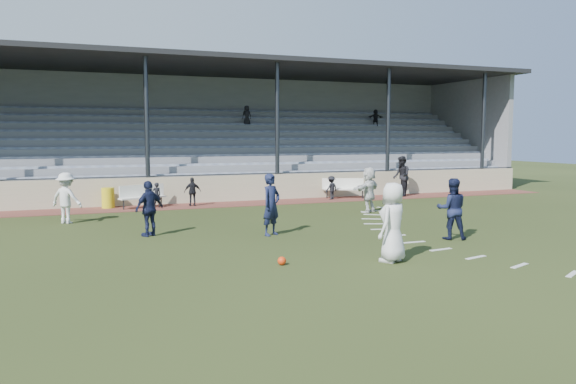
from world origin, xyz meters
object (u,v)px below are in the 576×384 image
at_px(trash_bin, 108,198).
at_px(official, 401,176).
at_px(player_white_lead, 393,222).
at_px(player_navy_lead, 271,205).
at_px(bench_left, 142,194).
at_px(bench_right, 344,186).
at_px(football, 282,261).

bearing_deg(trash_bin, official, -1.88).
height_order(player_white_lead, player_navy_lead, player_white_lead).
distance_m(bench_left, player_navy_lead, 8.58).
bearing_deg(bench_left, bench_right, -18.89).
xyz_separation_m(football, official, (10.77, 11.83, 0.92)).
distance_m(player_white_lead, official, 14.88).
bearing_deg(player_navy_lead, player_white_lead, -102.17).
relative_size(bench_right, football, 9.96).
xyz_separation_m(bench_right, football, (-7.73, -12.13, -0.48)).
xyz_separation_m(bench_left, bench_right, (9.49, 0.23, 0.00)).
height_order(bench_right, player_white_lead, player_white_lead).
height_order(bench_left, official, official).
relative_size(football, player_white_lead, 0.11).
bearing_deg(player_white_lead, official, -155.93).
bearing_deg(bench_right, bench_left, -154.95).
bearing_deg(player_white_lead, football, -45.69).
xyz_separation_m(trash_bin, football, (3.11, -12.28, -0.34)).
bearing_deg(player_navy_lead, official, 8.74).
height_order(football, player_white_lead, player_white_lead).
bearing_deg(official, player_navy_lead, -32.87).
xyz_separation_m(bench_right, official, (3.04, -0.30, 0.43)).
bearing_deg(bench_right, trash_bin, -157.16).
xyz_separation_m(bench_right, player_white_lead, (-5.14, -12.74, 0.36)).
xyz_separation_m(bench_right, player_navy_lead, (-6.64, -8.32, 0.35)).
height_order(bench_left, player_navy_lead, player_navy_lead).
height_order(player_white_lead, official, official).
bearing_deg(trash_bin, football, -75.81).
xyz_separation_m(bench_left, trash_bin, (-1.34, 0.39, -0.15)).
relative_size(bench_left, trash_bin, 2.40).
height_order(trash_bin, player_white_lead, player_white_lead).
bearing_deg(official, bench_right, -78.21).
height_order(trash_bin, official, official).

